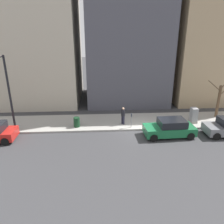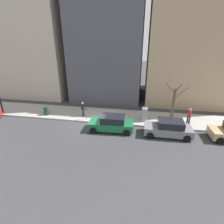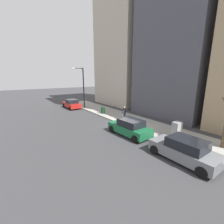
{
  "view_description": "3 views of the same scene",
  "coord_description": "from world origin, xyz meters",
  "px_view_note": "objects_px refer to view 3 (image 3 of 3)",
  "views": [
    {
      "loc": [
        -17.63,
        3.68,
        8.41
      ],
      "look_at": [
        0.85,
        2.52,
        1.53
      ],
      "focal_mm": 35.0,
      "sensor_mm": 36.0,
      "label": 1
    },
    {
      "loc": [
        -15.99,
        -4.91,
        8.13
      ],
      "look_at": [
        1.32,
        -1.84,
        0.85
      ],
      "focal_mm": 28.0,
      "sensor_mm": 36.0,
      "label": 2
    },
    {
      "loc": [
        -10.1,
        -11.92,
        5.29
      ],
      "look_at": [
        0.44,
        2.9,
        0.96
      ],
      "focal_mm": 24.0,
      "sensor_mm": 36.0,
      "label": 3
    }
  ],
  "objects_px": {
    "utility_box": "(177,130)",
    "office_tower_right": "(130,48)",
    "parking_meter": "(123,115)",
    "office_block_center": "(187,2)",
    "streetlamp": "(82,84)",
    "parked_car_grey": "(184,150)",
    "pedestrian_midblock": "(124,112)",
    "trash_bin": "(103,110)",
    "parked_car_green": "(130,127)",
    "parked_car_red": "(72,104)"
  },
  "relations": [
    {
      "from": "utility_box",
      "to": "office_tower_right",
      "type": "height_order",
      "value": "office_tower_right"
    },
    {
      "from": "parking_meter",
      "to": "office_block_center",
      "type": "relative_size",
      "value": 0.05
    },
    {
      "from": "utility_box",
      "to": "streetlamp",
      "type": "bearing_deg",
      "value": 93.53
    },
    {
      "from": "parked_car_grey",
      "to": "utility_box",
      "type": "bearing_deg",
      "value": 39.21
    },
    {
      "from": "utility_box",
      "to": "pedestrian_midblock",
      "type": "bearing_deg",
      "value": 90.36
    },
    {
      "from": "trash_bin",
      "to": "office_block_center",
      "type": "bearing_deg",
      "value": -30.67
    },
    {
      "from": "utility_box",
      "to": "trash_bin",
      "type": "relative_size",
      "value": 1.59
    },
    {
      "from": "office_block_center",
      "to": "office_tower_right",
      "type": "xyz_separation_m",
      "value": [
        0.36,
        11.03,
        -3.79
      ]
    },
    {
      "from": "parked_car_grey",
      "to": "streetlamp",
      "type": "distance_m",
      "value": 18.99
    },
    {
      "from": "parking_meter",
      "to": "office_block_center",
      "type": "distance_m",
      "value": 16.69
    },
    {
      "from": "parked_car_grey",
      "to": "utility_box",
      "type": "relative_size",
      "value": 2.94
    },
    {
      "from": "parked_car_green",
      "to": "streetlamp",
      "type": "height_order",
      "value": "streetlamp"
    },
    {
      "from": "parked_car_green",
      "to": "trash_bin",
      "type": "xyz_separation_m",
      "value": [
        2.11,
        7.99,
        -0.14
      ]
    },
    {
      "from": "utility_box",
      "to": "office_tower_right",
      "type": "relative_size",
      "value": 0.07
    },
    {
      "from": "parked_car_red",
      "to": "pedestrian_midblock",
      "type": "distance_m",
      "value": 11.37
    },
    {
      "from": "parked_car_green",
      "to": "streetlamp",
      "type": "bearing_deg",
      "value": 81.34
    },
    {
      "from": "trash_bin",
      "to": "office_block_center",
      "type": "relative_size",
      "value": 0.03
    },
    {
      "from": "office_block_center",
      "to": "office_tower_right",
      "type": "bearing_deg",
      "value": 88.13
    },
    {
      "from": "utility_box",
      "to": "streetlamp",
      "type": "height_order",
      "value": "streetlamp"
    },
    {
      "from": "trash_bin",
      "to": "office_tower_right",
      "type": "relative_size",
      "value": 0.04
    },
    {
      "from": "parked_car_green",
      "to": "pedestrian_midblock",
      "type": "relative_size",
      "value": 2.57
    },
    {
      "from": "utility_box",
      "to": "trash_bin",
      "type": "distance_m",
      "value": 11.11
    },
    {
      "from": "parked_car_grey",
      "to": "office_tower_right",
      "type": "distance_m",
      "value": 24.32
    },
    {
      "from": "office_tower_right",
      "to": "parked_car_red",
      "type": "bearing_deg",
      "value": 173.52
    },
    {
      "from": "parked_car_green",
      "to": "utility_box",
      "type": "distance_m",
      "value": 4.0
    },
    {
      "from": "parked_car_red",
      "to": "utility_box",
      "type": "bearing_deg",
      "value": -82.45
    },
    {
      "from": "parked_car_red",
      "to": "pedestrian_midblock",
      "type": "height_order",
      "value": "pedestrian_midblock"
    },
    {
      "from": "parked_car_grey",
      "to": "utility_box",
      "type": "xyz_separation_m",
      "value": [
        2.6,
        2.14,
        0.11
      ]
    },
    {
      "from": "parked_car_red",
      "to": "utility_box",
      "type": "relative_size",
      "value": 2.94
    },
    {
      "from": "parking_meter",
      "to": "pedestrian_midblock",
      "type": "xyz_separation_m",
      "value": [
        0.81,
        0.66,
        0.11
      ]
    },
    {
      "from": "parked_car_green",
      "to": "office_block_center",
      "type": "relative_size",
      "value": 0.15
    },
    {
      "from": "utility_box",
      "to": "streetlamp",
      "type": "xyz_separation_m",
      "value": [
        -1.02,
        16.5,
        3.17
      ]
    },
    {
      "from": "parking_meter",
      "to": "utility_box",
      "type": "bearing_deg",
      "value": -82.13
    },
    {
      "from": "streetlamp",
      "to": "parked_car_green",
      "type": "bearing_deg",
      "value": -96.37
    },
    {
      "from": "parked_car_green",
      "to": "office_tower_right",
      "type": "distance_m",
      "value": 20.51
    },
    {
      "from": "utility_box",
      "to": "parked_car_green",
      "type": "bearing_deg",
      "value": 128.99
    },
    {
      "from": "pedestrian_midblock",
      "to": "office_tower_right",
      "type": "height_order",
      "value": "office_tower_right"
    },
    {
      "from": "parked_car_green",
      "to": "office_tower_right",
      "type": "height_order",
      "value": "office_tower_right"
    },
    {
      "from": "trash_bin",
      "to": "pedestrian_midblock",
      "type": "height_order",
      "value": "pedestrian_midblock"
    },
    {
      "from": "parked_car_grey",
      "to": "pedestrian_midblock",
      "type": "distance_m",
      "value": 9.31
    },
    {
      "from": "trash_bin",
      "to": "parked_car_green",
      "type": "bearing_deg",
      "value": -104.82
    },
    {
      "from": "parked_car_red",
      "to": "parking_meter",
      "type": "relative_size",
      "value": 3.12
    },
    {
      "from": "parked_car_red",
      "to": "office_tower_right",
      "type": "height_order",
      "value": "office_tower_right"
    },
    {
      "from": "parked_car_green",
      "to": "parking_meter",
      "type": "distance_m",
      "value": 3.48
    },
    {
      "from": "pedestrian_midblock",
      "to": "office_block_center",
      "type": "bearing_deg",
      "value": -39.56
    },
    {
      "from": "utility_box",
      "to": "office_block_center",
      "type": "bearing_deg",
      "value": 31.74
    },
    {
      "from": "parked_car_green",
      "to": "pedestrian_midblock",
      "type": "bearing_deg",
      "value": 53.97
    },
    {
      "from": "parking_meter",
      "to": "utility_box",
      "type": "xyz_separation_m",
      "value": [
        0.85,
        -6.15,
        -0.13
      ]
    },
    {
      "from": "office_block_center",
      "to": "streetlamp",
      "type": "bearing_deg",
      "value": 132.33
    },
    {
      "from": "parked_car_grey",
      "to": "office_tower_right",
      "type": "relative_size",
      "value": 0.2
    }
  ]
}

